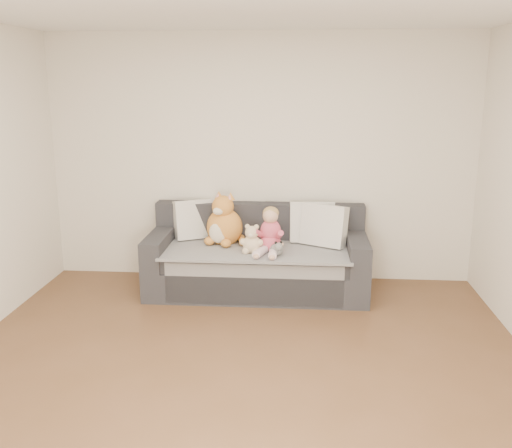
{
  "coord_description": "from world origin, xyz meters",
  "views": [
    {
      "loc": [
        0.42,
        -3.49,
        2.11
      ],
      "look_at": [
        0.0,
        1.87,
        0.75
      ],
      "focal_mm": 40.0,
      "sensor_mm": 36.0,
      "label": 1
    }
  ],
  "objects_px": {
    "sofa": "(257,261)",
    "plush_cat": "(224,224)",
    "sippy_cup": "(265,245)",
    "toddler": "(270,233)",
    "teddy_bear": "(252,241)"
  },
  "relations": [
    {
      "from": "sippy_cup",
      "to": "plush_cat",
      "type": "bearing_deg",
      "value": 150.36
    },
    {
      "from": "sofa",
      "to": "sippy_cup",
      "type": "relative_size",
      "value": 18.55
    },
    {
      "from": "toddler",
      "to": "sippy_cup",
      "type": "xyz_separation_m",
      "value": [
        -0.05,
        0.01,
        -0.13
      ]
    },
    {
      "from": "toddler",
      "to": "plush_cat",
      "type": "distance_m",
      "value": 0.55
    },
    {
      "from": "toddler",
      "to": "sofa",
      "type": "bearing_deg",
      "value": 134.35
    },
    {
      "from": "sofa",
      "to": "sippy_cup",
      "type": "height_order",
      "value": "sofa"
    },
    {
      "from": "toddler",
      "to": "teddy_bear",
      "type": "relative_size",
      "value": 1.57
    },
    {
      "from": "toddler",
      "to": "teddy_bear",
      "type": "bearing_deg",
      "value": -151.27
    },
    {
      "from": "sippy_cup",
      "to": "teddy_bear",
      "type": "bearing_deg",
      "value": -149.87
    },
    {
      "from": "sofa",
      "to": "plush_cat",
      "type": "distance_m",
      "value": 0.51
    },
    {
      "from": "plush_cat",
      "to": "teddy_bear",
      "type": "xyz_separation_m",
      "value": [
        0.31,
        -0.32,
        -0.09
      ]
    },
    {
      "from": "teddy_bear",
      "to": "sofa",
      "type": "bearing_deg",
      "value": 87.59
    },
    {
      "from": "teddy_bear",
      "to": "sippy_cup",
      "type": "distance_m",
      "value": 0.15
    },
    {
      "from": "toddler",
      "to": "sippy_cup",
      "type": "height_order",
      "value": "toddler"
    },
    {
      "from": "sofa",
      "to": "sippy_cup",
      "type": "distance_m",
      "value": 0.3
    }
  ]
}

